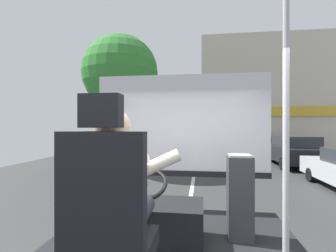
% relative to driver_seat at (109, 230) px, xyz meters
% --- Properties ---
extents(ground, '(18.00, 44.00, 0.06)m').
position_rel_driver_seat_xyz_m(ground, '(0.24, 9.39, -1.38)').
color(ground, '#353535').
extents(driver_seat, '(0.48, 0.48, 1.38)m').
position_rel_driver_seat_xyz_m(driver_seat, '(0.00, 0.00, 0.00)').
color(driver_seat, black).
rests_on(driver_seat, bus_floor).
extents(bus_driver, '(0.80, 0.63, 0.80)m').
position_rel_driver_seat_xyz_m(bus_driver, '(-0.00, 0.12, 0.20)').
color(bus_driver, '#282833').
rests_on(bus_driver, driver_seat).
extents(steering_console, '(1.10, 0.96, 0.81)m').
position_rel_driver_seat_xyz_m(steering_console, '(0.00, 1.15, -0.38)').
color(steering_console, black).
rests_on(steering_console, bus_floor).
extents(handrail_pole, '(0.04, 0.04, 2.23)m').
position_rel_driver_seat_xyz_m(handrail_pole, '(1.12, 0.45, 0.51)').
color(handrail_pole, '#B7B7BC').
rests_on(handrail_pole, bus_floor).
extents(fare_box, '(0.26, 0.27, 0.90)m').
position_rel_driver_seat_xyz_m(fare_box, '(0.94, 1.34, -0.16)').
color(fare_box, '#333338').
rests_on(fare_box, bus_floor).
extents(windshield_panel, '(2.50, 0.08, 1.48)m').
position_rel_driver_seat_xyz_m(windshield_panel, '(0.24, 2.21, 0.44)').
color(windshield_panel, silver).
extents(street_tree, '(3.18, 3.18, 5.78)m').
position_rel_driver_seat_xyz_m(street_tree, '(-2.87, 8.67, 2.81)').
color(street_tree, '#4C3828').
rests_on(street_tree, ground).
extents(shop_building, '(12.91, 4.97, 7.94)m').
position_rel_driver_seat_xyz_m(shop_building, '(6.99, 17.42, 2.61)').
color(shop_building, '#BCB29E').
rests_on(shop_building, ground).
extents(parked_car_black, '(1.92, 4.00, 1.46)m').
position_rel_driver_seat_xyz_m(parked_car_black, '(4.96, 11.21, -0.61)').
color(parked_car_black, black).
rests_on(parked_car_black, ground).
extents(parked_car_charcoal, '(1.98, 4.08, 1.25)m').
position_rel_driver_seat_xyz_m(parked_car_charcoal, '(5.45, 15.90, -0.71)').
color(parked_car_charcoal, '#474C51').
rests_on(parked_car_charcoal, ground).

